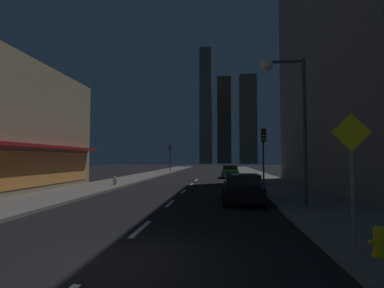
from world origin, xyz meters
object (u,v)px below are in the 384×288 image
car_parked_far (230,171)px  street_lamp_right (285,95)px  fire_hydrant_yellow_near (379,242)px  fire_hydrant_far_left (115,181)px  car_parked_near (242,188)px  traffic_light_far_left (170,153)px  traffic_light_near_right (264,145)px  pedestrian_crossing_sign (352,168)px

car_parked_far → street_lamp_right: bearing=-85.2°
fire_hydrant_yellow_near → fire_hydrant_far_left: same height
fire_hydrant_yellow_near → fire_hydrant_far_left: bearing=126.9°
car_parked_near → traffic_light_far_left: (-9.10, 30.27, 2.45)m
traffic_light_near_right → car_parked_near: bearing=-108.9°
car_parked_near → fire_hydrant_far_left: 12.12m
car_parked_near → fire_hydrant_far_left: size_ratio=6.48×
street_lamp_right → car_parked_near: bearing=133.6°
car_parked_near → street_lamp_right: (1.78, -1.87, 4.33)m
pedestrian_crossing_sign → traffic_light_near_right: bearing=90.4°
fire_hydrant_yellow_near → traffic_light_near_right: 14.03m
car_parked_far → traffic_light_near_right: (1.90, -13.61, 2.45)m
car_parked_far → street_lamp_right: (1.78, -21.02, 4.33)m
pedestrian_crossing_sign → car_parked_near: bearing=104.5°
traffic_light_near_right → pedestrian_crossing_sign: traffic_light_near_right is taller
fire_hydrant_yellow_near → traffic_light_far_left: 40.23m
fire_hydrant_far_left → street_lamp_right: (11.28, -9.39, 4.61)m
car_parked_near → pedestrian_crossing_sign: bearing=-75.5°
traffic_light_far_left → street_lamp_right: (10.88, -32.14, 1.87)m
traffic_light_near_right → traffic_light_far_left: bearing=114.0°
traffic_light_near_right → pedestrian_crossing_sign: 13.31m
fire_hydrant_far_left → traffic_light_far_left: traffic_light_far_left is taller
traffic_light_far_left → fire_hydrant_yellow_near: bearing=-73.5°
street_lamp_right → traffic_light_near_right: bearing=89.1°
traffic_light_far_left → car_parked_far: bearing=-50.7°
car_parked_near → fire_hydrant_far_left: (-9.50, 7.53, -0.29)m
traffic_light_near_right → street_lamp_right: bearing=-90.9°
car_parked_far → pedestrian_crossing_sign: size_ratio=1.34×
car_parked_near → fire_hydrant_yellow_near: (2.30, -8.21, -0.29)m
car_parked_far → street_lamp_right: street_lamp_right is taller
fire_hydrant_yellow_near → pedestrian_crossing_sign: 1.66m
fire_hydrant_far_left → traffic_light_far_left: size_ratio=0.16×
traffic_light_far_left → car_parked_near: bearing=-73.3°
fire_hydrant_far_left → traffic_light_far_left: 22.91m
car_parked_far → traffic_light_near_right: bearing=-82.1°
pedestrian_crossing_sign → car_parked_far: bearing=94.3°
traffic_light_near_right → car_parked_far: bearing=97.9°
car_parked_far → car_parked_near: bearing=-90.0°
car_parked_far → traffic_light_far_left: 14.57m
fire_hydrant_yellow_near → traffic_light_near_right: (-0.40, 13.75, 2.74)m
car_parked_far → street_lamp_right: 21.54m
car_parked_far → fire_hydrant_far_left: car_parked_far is taller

